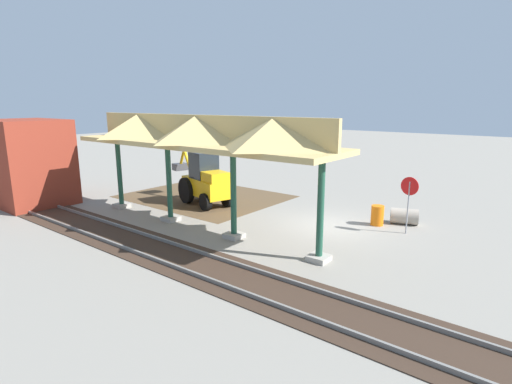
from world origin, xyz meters
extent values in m
plane|color=gray|center=(0.00, 0.00, 0.00)|extent=(120.00, 120.00, 0.00)
cube|color=brown|center=(8.52, -0.62, 0.00)|extent=(8.79, 7.00, 0.01)
cube|color=#9E998E|center=(-1.60, 3.83, 0.10)|extent=(0.70, 0.70, 0.20)
cylinder|color=#1E4C38|center=(-1.60, 3.83, 1.80)|extent=(0.24, 0.24, 3.60)
cube|color=#9E998E|center=(2.32, 3.83, 0.10)|extent=(0.70, 0.70, 0.20)
cylinder|color=#1E4C38|center=(2.32, 3.83, 1.80)|extent=(0.24, 0.24, 3.60)
cube|color=#9E998E|center=(6.24, 3.83, 0.10)|extent=(0.70, 0.70, 0.20)
cylinder|color=#1E4C38|center=(6.24, 3.83, 1.80)|extent=(0.24, 0.24, 3.60)
cube|color=#9E998E|center=(10.16, 3.83, 0.10)|extent=(0.70, 0.70, 0.20)
cylinder|color=#1E4C38|center=(10.16, 3.83, 1.80)|extent=(0.24, 0.24, 3.60)
cube|color=tan|center=(4.28, 3.83, 3.70)|extent=(12.96, 3.20, 0.20)
cube|color=tan|center=(4.28, 3.83, 4.35)|extent=(12.96, 0.20, 1.10)
pyramid|color=tan|center=(0.36, 3.83, 4.35)|extent=(3.53, 3.20, 1.10)
pyramid|color=tan|center=(4.28, 3.83, 4.35)|extent=(3.53, 3.20, 1.10)
pyramid|color=tan|center=(8.20, 3.83, 4.35)|extent=(3.53, 3.20, 1.10)
cube|color=slate|center=(0.00, 5.96, 0.07)|extent=(60.00, 0.08, 0.15)
cube|color=slate|center=(0.00, 7.40, 0.07)|extent=(60.00, 0.08, 0.15)
cube|color=#38281E|center=(0.00, 6.68, 0.01)|extent=(60.00, 2.58, 0.03)
cylinder|color=gray|center=(-3.00, -1.08, 1.11)|extent=(0.06, 0.06, 2.22)
cylinder|color=red|center=(-3.00, -1.08, 2.03)|extent=(0.76, 0.14, 0.76)
cube|color=#EAB214|center=(7.12, 0.62, 0.97)|extent=(3.43, 2.13, 0.90)
cube|color=#1E262D|center=(7.31, 0.57, 2.12)|extent=(1.57, 1.48, 1.40)
cube|color=#EAB214|center=(6.14, 0.91, 1.67)|extent=(1.41, 1.37, 0.50)
cylinder|color=black|center=(7.85, -0.33, 0.70)|extent=(1.43, 0.67, 1.40)
cylinder|color=black|center=(8.24, 1.05, 0.70)|extent=(1.43, 0.67, 1.40)
cylinder|color=black|center=(5.90, 0.30, 0.45)|extent=(0.95, 0.54, 0.90)
cylinder|color=black|center=(6.26, 1.55, 0.45)|extent=(0.95, 0.54, 0.90)
cylinder|color=#EAB214|center=(9.10, 0.06, 2.08)|extent=(1.07, 0.47, 1.41)
cylinder|color=#EAB214|center=(9.84, -0.16, 2.20)|extent=(0.77, 0.36, 1.15)
cube|color=#47474C|center=(10.14, -0.24, 1.66)|extent=(0.80, 0.93, 0.40)
cone|color=brown|center=(9.91, -1.85, 0.00)|extent=(4.37, 4.37, 1.89)
cylinder|color=#9E9384|center=(-2.48, -2.39, 0.36)|extent=(1.35, 1.06, 0.71)
cylinder|color=black|center=(-1.92, -2.20, 0.36)|extent=(0.17, 0.44, 0.46)
cube|color=maroon|center=(14.84, 6.32, 2.26)|extent=(4.31, 3.41, 4.52)
cylinder|color=orange|center=(-1.58, -1.46, 0.45)|extent=(0.56, 0.56, 0.90)
camera|label=1|loc=(-7.94, 15.42, 5.38)|focal=28.00mm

